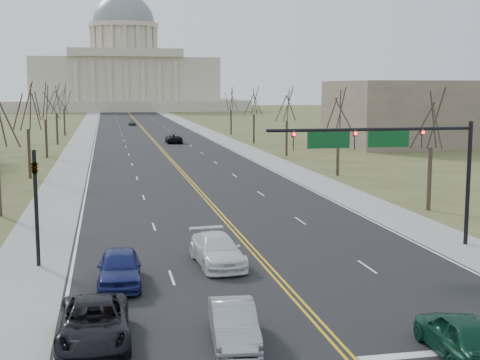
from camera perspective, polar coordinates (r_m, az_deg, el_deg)
name	(u,v)px	position (r m, az deg, el deg)	size (l,w,h in m)	color
ground	(342,349)	(24.46, 8.67, -14.09)	(600.00, 600.00, 0.00)	#474A25
road	(147,134)	(131.81, -7.91, 3.94)	(20.00, 380.00, 0.01)	black
cross_road	(295,297)	(29.82, 4.68, -9.91)	(120.00, 14.00, 0.01)	black
sidewalk_left	(84,135)	(131.63, -13.14, 3.80)	(4.00, 380.00, 0.03)	gray
sidewalk_right	(208,133)	(133.07, -2.73, 4.04)	(4.00, 380.00, 0.03)	gray
center_line	(147,134)	(131.81, -7.91, 3.94)	(0.42, 380.00, 0.01)	gold
edge_line_left	(96,134)	(131.58, -12.18, 3.83)	(0.15, 380.00, 0.01)	silver
edge_line_right	(197,133)	(132.76, -3.67, 4.03)	(0.15, 380.00, 0.01)	silver
capitol	(125,74)	(271.33, -9.80, 8.94)	(90.00, 60.00, 50.00)	#BEB89F
signal_mast	(387,148)	(38.15, 12.46, 2.70)	(12.12, 0.44, 7.20)	black
signal_left	(36,195)	(35.36, -17.04, -1.21)	(0.32, 0.36, 6.00)	black
tree_r_0	(432,122)	(51.02, 16.04, 4.75)	(3.74, 3.74, 8.50)	#332A1E
tree_r_1	(339,112)	(69.38, 8.42, 5.75)	(3.74, 3.74, 8.50)	#332A1E
tree_l_1	(27,109)	(69.70, -17.69, 5.80)	(3.96, 3.96, 9.00)	#332A1E
tree_r_2	(287,106)	(88.45, 4.02, 6.28)	(3.74, 3.74, 8.50)	#332A1E
tree_l_2	(45,104)	(89.60, -16.31, 6.26)	(3.96, 3.96, 9.00)	#332A1E
tree_r_3	(254,103)	(107.86, 1.19, 6.61)	(3.74, 3.74, 8.50)	#332A1E
tree_l_3	(56,101)	(109.54, -15.43, 6.55)	(3.96, 3.96, 9.00)	#332A1E
tree_r_4	(231,100)	(127.45, -0.77, 6.82)	(3.74, 3.74, 8.50)	#332A1E
tree_l_4	(64,98)	(129.49, -14.82, 6.75)	(3.96, 3.96, 9.00)	#332A1E
bldg_right_mass	(418,113)	(108.50, 14.93, 5.53)	(25.00, 20.00, 10.00)	brown
car_nb_inner_lead	(461,335)	(24.38, 18.35, -12.43)	(1.91, 4.74, 1.61)	#0D3926
car_sb_inner_lead	(234,323)	(24.44, -0.56, -12.14)	(1.55, 4.44, 1.46)	#94959B
car_sb_outer_lead	(94,323)	(24.96, -12.36, -11.83)	(2.52, 5.46, 1.52)	black
car_sb_inner_second	(217,250)	(34.57, -1.96, -6.01)	(2.19, 5.38, 1.56)	white
car_sb_outer_second	(119,268)	(31.63, -10.26, -7.36)	(1.98, 4.92, 1.67)	navy
car_far_nb	(174,138)	(109.45, -5.68, 3.55)	(2.45, 5.32, 1.48)	black
car_far_sb	(132,122)	(160.73, -9.19, 4.87)	(1.58, 3.94, 1.34)	#55595E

